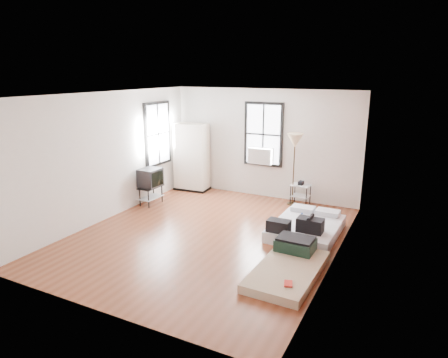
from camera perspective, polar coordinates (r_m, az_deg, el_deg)
The scene contains 8 objects.
ground at distance 8.17m, azimuth -2.29°, elevation -8.01°, with size 6.00×6.00×0.00m, color brown.
room_shell at distance 7.87m, azimuth 0.34°, elevation 4.33°, with size 5.02×6.02×2.80m.
mattress_main at distance 8.34m, azimuth 11.60°, elevation -6.72°, with size 1.27×1.72×0.55m.
mattress_bare at distance 6.86m, azimuth 9.35°, elevation -11.91°, with size 0.99×1.82×0.39m.
wardrobe at distance 11.04m, azimuth -4.64°, elevation 3.10°, with size 0.97×0.60×1.85m.
side_table at distance 10.03m, azimuth 10.90°, elevation -1.42°, with size 0.48×0.39×0.61m.
floor_lamp at distance 9.75m, azimuth 10.09°, elevation 4.95°, with size 0.38×0.38×1.78m.
tv_stand at distance 9.98m, azimuth -10.46°, elevation -0.01°, with size 0.47×0.65×0.91m.
Camera 1 is at (3.67, -6.56, 3.21)m, focal length 32.00 mm.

